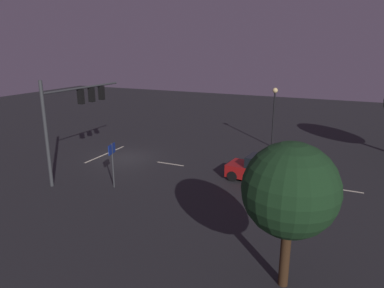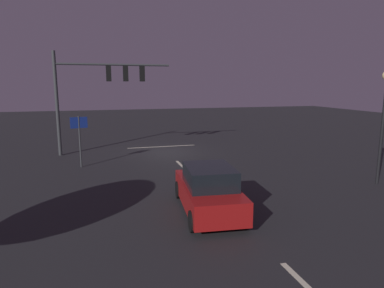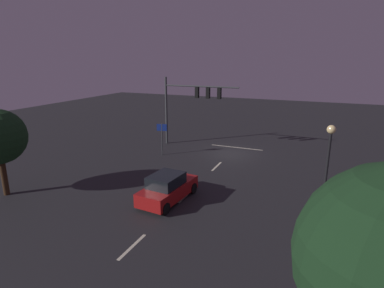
% 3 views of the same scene
% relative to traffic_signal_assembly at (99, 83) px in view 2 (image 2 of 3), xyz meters
% --- Properties ---
extents(ground_plane, '(80.00, 80.00, 0.00)m').
position_rel_traffic_signal_assembly_xyz_m(ground_plane, '(-4.24, 0.78, -4.61)').
color(ground_plane, '#232326').
extents(traffic_signal_assembly, '(7.33, 0.47, 6.57)m').
position_rel_traffic_signal_assembly_xyz_m(traffic_signal_assembly, '(0.00, 0.00, 0.00)').
color(traffic_signal_assembly, '#383A3D').
rests_on(traffic_signal_assembly, ground_plane).
extents(lane_dash_far, '(0.16, 2.20, 0.01)m').
position_rel_traffic_signal_assembly_xyz_m(lane_dash_far, '(-4.24, 4.78, -4.60)').
color(lane_dash_far, beige).
rests_on(lane_dash_far, ground_plane).
extents(lane_dash_mid, '(0.16, 2.20, 0.01)m').
position_rel_traffic_signal_assembly_xyz_m(lane_dash_mid, '(-4.24, 10.78, -4.60)').
color(lane_dash_mid, beige).
rests_on(lane_dash_mid, ground_plane).
extents(lane_dash_near, '(0.16, 2.20, 0.01)m').
position_rel_traffic_signal_assembly_xyz_m(lane_dash_near, '(-4.24, 16.78, -4.60)').
color(lane_dash_near, beige).
rests_on(lane_dash_near, ground_plane).
extents(stop_bar, '(5.00, 0.16, 0.01)m').
position_rel_traffic_signal_assembly_xyz_m(stop_bar, '(-4.24, -1.18, -4.60)').
color(stop_bar, beige).
rests_on(stop_bar, ground_plane).
extents(car_approaching, '(2.27, 4.50, 1.70)m').
position_rel_traffic_signal_assembly_xyz_m(car_approaching, '(-3.51, 11.81, -3.81)').
color(car_approaching, maroon).
rests_on(car_approaching, ground_plane).
extents(route_sign, '(0.89, 0.26, 2.83)m').
position_rel_traffic_signal_assembly_xyz_m(route_sign, '(1.20, 3.70, -2.57)').
color(route_sign, '#383A3D').
rests_on(route_sign, ground_plane).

